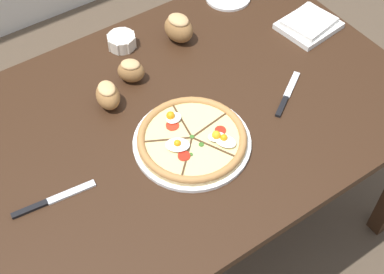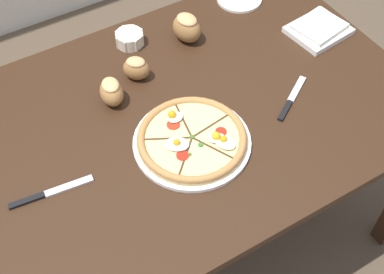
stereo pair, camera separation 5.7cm
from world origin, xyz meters
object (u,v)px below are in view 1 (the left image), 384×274
Objects in this scene: knife_main at (287,94)px; knife_spare at (53,200)px; pizza at (192,139)px; bread_piece_mid at (108,95)px; bread_piece_far at (131,71)px; ramekin_bowl at (122,41)px; napkin_folded at (309,24)px; dining_table at (188,128)px; bread_piece_near at (179,28)px.

knife_spare is at bearing 143.78° from knife_main.
bread_piece_mid is (-0.12, 0.27, 0.02)m from pizza.
bread_piece_far is at bearing 40.90° from knife_spare.
ramekin_bowl reaches higher than napkin_folded.
pizza reaches higher than knife_main.
napkin_folded is at bearing 4.91° from knife_main.
knife_main is at bearing 2.31° from knife_spare.
pizza is 0.35m from knife_main.
knife_spare is at bearing -171.69° from dining_table.
bread_piece_mid is at bearing 43.66° from knife_spare.
knife_main is at bearing -30.15° from bread_piece_mid.
pizza is 0.32m from bread_piece_far.
napkin_folded is at bearing 14.67° from knife_spare.
bread_piece_near is at bearing 76.03° from knife_main.
bread_piece_far is 0.49m from knife_main.
napkin_folded is 0.91× the size of knife_spare.
pizza is 0.41m from knife_spare.
knife_main is 0.76m from knife_spare.
dining_table is 0.35m from bread_piece_near.
bread_piece_mid is at bearing 141.93° from dining_table.
ramekin_bowl is 0.54× the size of knife_main.
ramekin_bowl reaches higher than knife_spare.
bread_piece_mid is (-0.16, -0.21, 0.02)m from ramekin_bowl.
bread_piece_mid is (-0.34, -0.13, -0.01)m from bread_piece_near.
bread_piece_near is 0.72m from knife_spare.
pizza is 0.48m from ramekin_bowl.
bread_piece_far is 0.58× the size of knife_main.
napkin_folded reaches higher than knife_main.
bread_piece_mid reaches higher than knife_spare.
knife_spare is (-0.41, 0.05, -0.02)m from pizza.
knife_main is at bearing -143.16° from napkin_folded.
bread_piece_near reaches higher than knife_spare.
bread_piece_near reaches higher than napkin_folded.
dining_table is 6.02× the size of knife_spare.
napkin_folded reaches higher than knife_spare.
bread_piece_near is (0.18, -0.08, 0.03)m from ramekin_bowl.
pizza is at bearing -119.31° from dining_table.
napkin_folded is 1.14× the size of knife_main.
bread_piece_far reaches higher than pizza.
pizza is 0.45m from bread_piece_near.
bread_piece_mid is (-0.74, 0.07, 0.03)m from napkin_folded.
bread_piece_far reaches higher than ramekin_bowl.
knife_spare is at bearing -145.70° from bread_piece_far.
bread_piece_near reaches higher than dining_table.
pizza is 1.63× the size of napkin_folded.
ramekin_bowl is at bearing 90.44° from knife_main.
dining_table is 13.90× the size of ramekin_bowl.
pizza is (-0.07, -0.12, 0.11)m from dining_table.
knife_main is (0.13, -0.41, -0.05)m from bread_piece_near.
knife_spare is at bearing -171.92° from napkin_folded.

